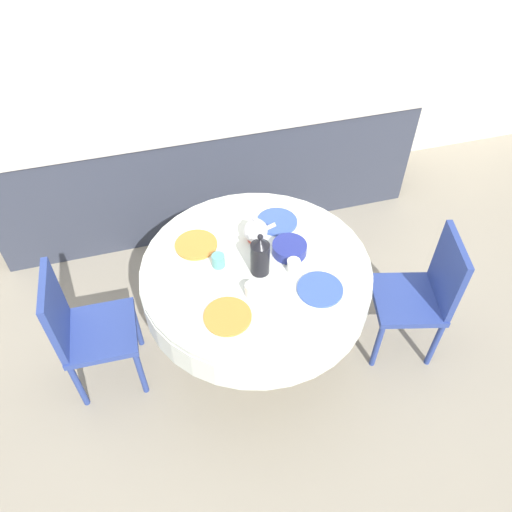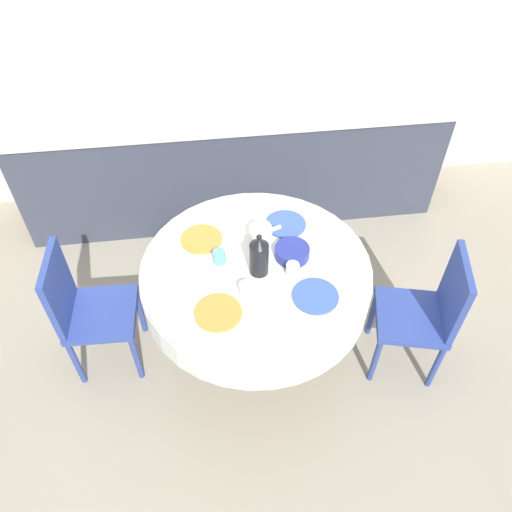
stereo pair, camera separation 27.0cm
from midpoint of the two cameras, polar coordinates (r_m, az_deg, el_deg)
ground_plane at (r=3.34m, az=2.34°, el=-10.01°), size 12.00×12.00×0.00m
wall_back at (r=3.88m, az=-1.49°, el=23.77°), size 7.00×0.05×2.60m
kitchen_counter at (r=3.99m, az=-0.71°, el=10.72°), size 3.24×0.64×0.92m
dining_table at (r=2.85m, az=2.71°, el=-2.99°), size 1.29×1.29×0.75m
chair_left at (r=3.08m, az=21.39°, el=-5.98°), size 0.49×0.49×0.90m
chair_right at (r=3.00m, az=-16.51°, el=-5.80°), size 0.41×0.41×0.90m
plate_near_left at (r=2.54m, az=-1.31°, el=-6.65°), size 0.24×0.24×0.01m
cup_near_left at (r=2.59m, az=1.84°, el=-3.98°), size 0.07×0.07×0.08m
plate_near_right at (r=2.64m, az=9.72°, el=-4.69°), size 0.24×0.24×0.01m
cup_near_right at (r=2.70m, az=7.05°, el=-1.70°), size 0.07×0.07×0.08m
plate_far_left at (r=2.90m, az=-3.63°, el=1.83°), size 0.24×0.24×0.01m
cup_far_left at (r=2.75m, az=-1.44°, el=-0.22°), size 0.07×0.07×0.08m
plate_far_right at (r=3.00m, az=5.96°, el=3.53°), size 0.24×0.24×0.01m
cup_far_right at (r=2.87m, az=3.02°, el=2.24°), size 0.07×0.07×0.08m
coffee_carafe at (r=2.64m, az=3.27°, el=-0.17°), size 0.10×0.10×0.27m
teapot at (r=2.84m, az=3.30°, el=2.74°), size 0.19×0.14×0.18m
fruit_bowl at (r=2.80m, az=6.89°, el=0.30°), size 0.20×0.20×0.06m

